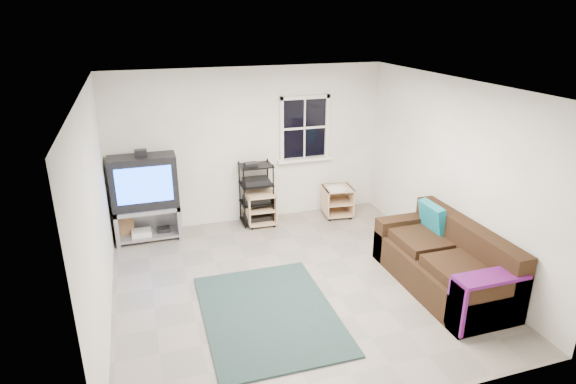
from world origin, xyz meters
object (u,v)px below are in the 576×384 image
object	(u,v)px
tv_unit	(145,191)
av_rack	(257,197)
side_table_right	(337,199)
side_table_left	(260,207)
sofa	(445,264)

from	to	relation	value
tv_unit	av_rack	world-z (taller)	tv_unit
tv_unit	side_table_right	world-z (taller)	tv_unit
side_table_left	side_table_right	distance (m)	1.38
av_rack	side_table_left	xyz separation A→B (m)	(0.05, -0.03, -0.17)
side_table_right	tv_unit	bearing A→B (deg)	178.75
tv_unit	side_table_left	size ratio (longest dim) A/B	2.63
av_rack	sofa	world-z (taller)	av_rack
tv_unit	side_table_left	distance (m)	1.91
side_table_right	side_table_left	bearing A→B (deg)	176.10
av_rack	tv_unit	bearing A→B (deg)	-178.19
tv_unit	av_rack	xyz separation A→B (m)	(1.79, 0.06, -0.34)
av_rack	side_table_left	bearing A→B (deg)	-32.52
tv_unit	side_table_right	distance (m)	3.25
tv_unit	side_table_right	size ratio (longest dim) A/B	2.64
av_rack	side_table_right	world-z (taller)	av_rack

